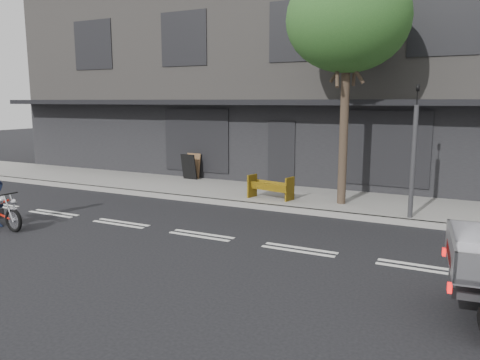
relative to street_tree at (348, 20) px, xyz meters
name	(u,v)px	position (x,y,z in m)	size (l,w,h in m)	color
ground	(202,235)	(-2.20, -4.20, -5.28)	(80.00, 80.00, 0.00)	black
sidewalk	(277,196)	(-2.20, 0.50, -5.20)	(32.00, 3.20, 0.15)	gray
kerb	(257,206)	(-2.20, -1.10, -5.20)	(32.00, 0.20, 0.15)	gray
building_main	(336,80)	(-2.20, 7.10, -1.28)	(26.00, 10.00, 8.00)	slate
street_tree	(348,20)	(0.00, 0.00, 0.00)	(3.40, 3.40, 6.74)	#382B21
traffic_light_pole	(413,159)	(2.00, -0.85, -3.63)	(0.12, 0.12, 3.50)	#2D2D30
construction_barrier	(268,188)	(-2.09, -0.52, -4.76)	(1.32, 0.53, 0.74)	#D69C0B
sandwich_board	(189,167)	(-6.26, 1.60, -4.64)	(0.61, 0.41, 0.97)	black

